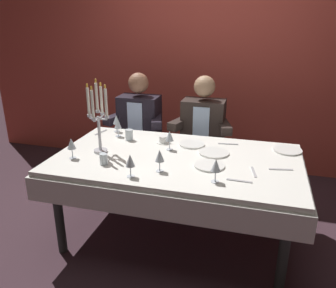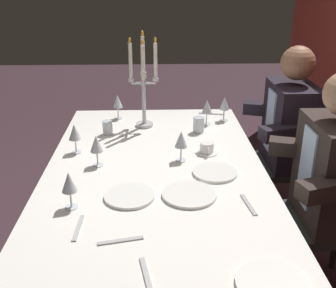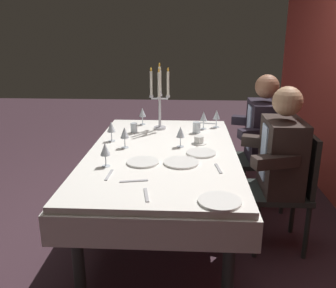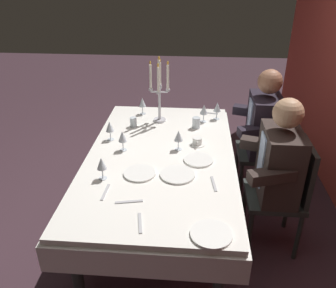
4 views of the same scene
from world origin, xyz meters
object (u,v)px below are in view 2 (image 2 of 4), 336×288
(water_tumbler_1, at_px, (107,128))
(seated_diner_0, at_px, (291,124))
(wine_glass_4, at_px, (207,107))
(dinner_plate_0, at_px, (271,284))
(wine_glass_3, at_px, (181,140))
(wine_glass_6, at_px, (74,133))
(wine_glass_5, at_px, (69,183))
(wine_glass_1, at_px, (224,104))
(dinner_plate_3, at_px, (214,172))
(coffee_cup_0, at_px, (206,148))
(wine_glass_0, at_px, (117,102))
(dinner_plate_2, at_px, (129,196))
(candelabra, at_px, (143,83))
(dinner_plate_1, at_px, (189,194))
(water_tumbler_0, at_px, (198,125))
(wine_glass_2, at_px, (96,145))
(seated_diner_1, at_px, (333,172))
(dining_table, at_px, (155,190))

(water_tumbler_1, height_order, seated_diner_0, seated_diner_0)
(wine_glass_4, bearing_deg, dinner_plate_0, 1.11)
(wine_glass_3, distance_m, wine_glass_6, 0.58)
(wine_glass_5, bearing_deg, wine_glass_1, 142.56)
(wine_glass_3, relative_size, wine_glass_4, 1.00)
(seated_diner_0, bearing_deg, wine_glass_5, -51.61)
(dinner_plate_3, distance_m, coffee_cup_0, 0.25)
(wine_glass_0, bearing_deg, dinner_plate_0, 20.56)
(dinner_plate_2, relative_size, wine_glass_4, 1.37)
(dinner_plate_3, bearing_deg, seated_diner_0, 139.31)
(candelabra, height_order, dinner_plate_1, candelabra)
(dinner_plate_2, bearing_deg, dinner_plate_0, 40.08)
(candelabra, bearing_deg, water_tumbler_0, 70.70)
(water_tumbler_0, bearing_deg, wine_glass_3, -18.19)
(dinner_plate_0, bearing_deg, candelabra, -163.71)
(coffee_cup_0, distance_m, seated_diner_0, 0.75)
(seated_diner_0, bearing_deg, coffee_cup_0, -53.82)
(wine_glass_2, xyz_separation_m, wine_glass_5, (0.40, -0.06, 0.00))
(wine_glass_6, xyz_separation_m, water_tumbler_0, (-0.29, 0.70, -0.07))
(wine_glass_0, relative_size, water_tumbler_0, 1.71)
(wine_glass_2, bearing_deg, water_tumbler_0, 128.94)
(coffee_cup_0, bearing_deg, seated_diner_1, 68.23)
(dinner_plate_0, xyz_separation_m, wine_glass_4, (-1.48, -0.03, 0.11))
(dinner_plate_0, bearing_deg, seated_diner_1, 146.45)
(candelabra, height_order, water_tumbler_1, candelabra)
(wine_glass_3, height_order, water_tumbler_0, wine_glass_3)
(coffee_cup_0, bearing_deg, wine_glass_3, -57.84)
(wine_glass_3, bearing_deg, dinner_plate_2, -33.77)
(wine_glass_1, bearing_deg, candelabra, -80.85)
(coffee_cup_0, height_order, seated_diner_0, seated_diner_0)
(water_tumbler_0, xyz_separation_m, coffee_cup_0, (0.32, 0.01, -0.02))
(candelabra, xyz_separation_m, wine_glass_3, (0.53, 0.20, -0.17))
(water_tumbler_0, bearing_deg, water_tumbler_1, -88.23)
(dinner_plate_1, height_order, seated_diner_0, seated_diner_0)
(seated_diner_0, distance_m, seated_diner_1, 0.68)
(dining_table, distance_m, coffee_cup_0, 0.37)
(water_tumbler_1, bearing_deg, wine_glass_1, 106.39)
(wine_glass_6, distance_m, seated_diner_0, 1.38)
(candelabra, distance_m, water_tumbler_0, 0.42)
(candelabra, relative_size, dinner_plate_2, 2.65)
(wine_glass_2, bearing_deg, wine_glass_3, 95.95)
(wine_glass_4, relative_size, wine_glass_6, 1.00)
(wine_glass_2, distance_m, coffee_cup_0, 0.60)
(wine_glass_0, height_order, wine_glass_3, same)
(wine_glass_4, height_order, seated_diner_1, seated_diner_1)
(dinner_plate_1, relative_size, water_tumbler_0, 2.52)
(dinner_plate_2, relative_size, seated_diner_1, 0.18)
(candelabra, height_order, dinner_plate_3, candelabra)
(wine_glass_1, bearing_deg, wine_glass_3, -27.82)
(wine_glass_0, bearing_deg, dinner_plate_3, 32.68)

